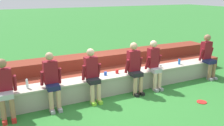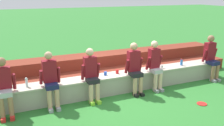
{
  "view_description": "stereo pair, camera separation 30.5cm",
  "coord_description": "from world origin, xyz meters",
  "px_view_note": "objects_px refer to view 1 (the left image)",
  "views": [
    {
      "loc": [
        -3.0,
        -5.65,
        2.79
      ],
      "look_at": [
        -0.08,
        0.25,
        0.88
      ],
      "focal_mm": 39.22,
      "sensor_mm": 36.0,
      "label": 1
    },
    {
      "loc": [
        -2.73,
        -5.78,
        2.79
      ],
      "look_at": [
        -0.08,
        0.25,
        0.88
      ],
      "focal_mm": 39.22,
      "sensor_mm": 36.0,
      "label": 2
    }
  ],
  "objects_px": {
    "person_center": "(92,74)",
    "water_bottle_near_right": "(179,61)",
    "plastic_cup_middle": "(105,74)",
    "person_rightmost_edge": "(208,55)",
    "person_far_left": "(5,87)",
    "water_bottle_mid_right": "(27,84)",
    "frisbee": "(202,102)",
    "person_left_of_center": "(52,80)",
    "plastic_cup_right_end": "(117,72)",
    "person_right_of_center": "(135,67)",
    "person_far_right": "(154,64)",
    "plastic_cup_left_end": "(160,66)"
  },
  "relations": [
    {
      "from": "water_bottle_mid_right",
      "to": "plastic_cup_left_end",
      "type": "bearing_deg",
      "value": -0.86
    },
    {
      "from": "water_bottle_mid_right",
      "to": "water_bottle_near_right",
      "type": "bearing_deg",
      "value": -0.42
    },
    {
      "from": "plastic_cup_right_end",
      "to": "person_far_left",
      "type": "bearing_deg",
      "value": -174.29
    },
    {
      "from": "person_right_of_center",
      "to": "water_bottle_near_right",
      "type": "distance_m",
      "value": 1.87
    },
    {
      "from": "person_far_left",
      "to": "person_center",
      "type": "relative_size",
      "value": 0.98
    },
    {
      "from": "person_rightmost_edge",
      "to": "plastic_cup_right_end",
      "type": "height_order",
      "value": "person_rightmost_edge"
    },
    {
      "from": "person_center",
      "to": "plastic_cup_left_end",
      "type": "bearing_deg",
      "value": 5.19
    },
    {
      "from": "plastic_cup_right_end",
      "to": "person_left_of_center",
      "type": "bearing_deg",
      "value": -171.74
    },
    {
      "from": "water_bottle_near_right",
      "to": "person_rightmost_edge",
      "type": "bearing_deg",
      "value": -11.83
    },
    {
      "from": "water_bottle_mid_right",
      "to": "frisbee",
      "type": "relative_size",
      "value": 0.95
    },
    {
      "from": "person_left_of_center",
      "to": "person_rightmost_edge",
      "type": "distance_m",
      "value": 5.2
    },
    {
      "from": "person_far_right",
      "to": "plastic_cup_left_end",
      "type": "xyz_separation_m",
      "value": [
        0.39,
        0.2,
        -0.18
      ]
    },
    {
      "from": "person_far_left",
      "to": "frisbee",
      "type": "relative_size",
      "value": 5.42
    },
    {
      "from": "person_right_of_center",
      "to": "person_far_right",
      "type": "bearing_deg",
      "value": 2.13
    },
    {
      "from": "person_center",
      "to": "water_bottle_near_right",
      "type": "distance_m",
      "value": 3.14
    },
    {
      "from": "plastic_cup_middle",
      "to": "frisbee",
      "type": "distance_m",
      "value": 2.69
    },
    {
      "from": "plastic_cup_middle",
      "to": "person_rightmost_edge",
      "type": "bearing_deg",
      "value": -4.34
    },
    {
      "from": "person_far_right",
      "to": "person_rightmost_edge",
      "type": "distance_m",
      "value": 2.18
    },
    {
      "from": "person_left_of_center",
      "to": "plastic_cup_right_end",
      "type": "xyz_separation_m",
      "value": [
        1.94,
        0.28,
        -0.16
      ]
    },
    {
      "from": "person_far_left",
      "to": "person_far_right",
      "type": "relative_size",
      "value": 0.95
    },
    {
      "from": "water_bottle_mid_right",
      "to": "plastic_cup_right_end",
      "type": "bearing_deg",
      "value": 0.9
    },
    {
      "from": "person_right_of_center",
      "to": "frisbee",
      "type": "relative_size",
      "value": 5.71
    },
    {
      "from": "person_far_left",
      "to": "water_bottle_mid_right",
      "type": "bearing_deg",
      "value": 27.13
    },
    {
      "from": "plastic_cup_left_end",
      "to": "plastic_cup_middle",
      "type": "distance_m",
      "value": 1.85
    },
    {
      "from": "water_bottle_near_right",
      "to": "frisbee",
      "type": "xyz_separation_m",
      "value": [
        -0.6,
        -1.63,
        -0.62
      ]
    },
    {
      "from": "person_right_of_center",
      "to": "person_far_right",
      "type": "relative_size",
      "value": 1.0
    },
    {
      "from": "person_far_left",
      "to": "frisbee",
      "type": "xyz_separation_m",
      "value": [
        4.63,
        -1.4,
        -0.74
      ]
    },
    {
      "from": "person_far_left",
      "to": "person_right_of_center",
      "type": "xyz_separation_m",
      "value": [
        3.39,
        -0.03,
        0.03
      ]
    },
    {
      "from": "plastic_cup_left_end",
      "to": "plastic_cup_middle",
      "type": "bearing_deg",
      "value": 177.32
    },
    {
      "from": "person_right_of_center",
      "to": "water_bottle_near_right",
      "type": "height_order",
      "value": "person_right_of_center"
    },
    {
      "from": "plastic_cup_right_end",
      "to": "plastic_cup_left_end",
      "type": "relative_size",
      "value": 1.04
    },
    {
      "from": "person_rightmost_edge",
      "to": "plastic_cup_middle",
      "type": "relative_size",
      "value": 14.28
    },
    {
      "from": "person_left_of_center",
      "to": "water_bottle_near_right",
      "type": "height_order",
      "value": "person_left_of_center"
    },
    {
      "from": "person_far_left",
      "to": "person_center",
      "type": "height_order",
      "value": "person_center"
    },
    {
      "from": "person_right_of_center",
      "to": "person_rightmost_edge",
      "type": "bearing_deg",
      "value": 0.79
    },
    {
      "from": "person_right_of_center",
      "to": "water_bottle_mid_right",
      "type": "height_order",
      "value": "person_right_of_center"
    },
    {
      "from": "person_center",
      "to": "water_bottle_near_right",
      "type": "height_order",
      "value": "person_center"
    },
    {
      "from": "person_left_of_center",
      "to": "person_rightmost_edge",
      "type": "bearing_deg",
      "value": -0.07
    },
    {
      "from": "water_bottle_near_right",
      "to": "plastic_cup_middle",
      "type": "bearing_deg",
      "value": 178.65
    },
    {
      "from": "person_right_of_center",
      "to": "plastic_cup_left_end",
      "type": "relative_size",
      "value": 13.73
    },
    {
      "from": "person_center",
      "to": "water_bottle_mid_right",
      "type": "distance_m",
      "value": 1.62
    },
    {
      "from": "water_bottle_mid_right",
      "to": "plastic_cup_middle",
      "type": "height_order",
      "value": "water_bottle_mid_right"
    },
    {
      "from": "person_center",
      "to": "frisbee",
      "type": "distance_m",
      "value": 2.98
    },
    {
      "from": "water_bottle_mid_right",
      "to": "person_rightmost_edge",
      "type": "bearing_deg",
      "value": -2.48
    },
    {
      "from": "person_rightmost_edge",
      "to": "water_bottle_near_right",
      "type": "xyz_separation_m",
      "value": [
        -1.02,
        0.21,
        -0.15
      ]
    },
    {
      "from": "person_center",
      "to": "plastic_cup_right_end",
      "type": "bearing_deg",
      "value": 19.41
    },
    {
      "from": "water_bottle_mid_right",
      "to": "plastic_cup_right_end",
      "type": "height_order",
      "value": "water_bottle_mid_right"
    },
    {
      "from": "person_rightmost_edge",
      "to": "plastic_cup_left_end",
      "type": "relative_size",
      "value": 13.75
    },
    {
      "from": "person_rightmost_edge",
      "to": "water_bottle_mid_right",
      "type": "bearing_deg",
      "value": 177.52
    },
    {
      "from": "plastic_cup_right_end",
      "to": "plastic_cup_middle",
      "type": "xyz_separation_m",
      "value": [
        -0.37,
        -0.01,
        -0.0
      ]
    }
  ]
}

